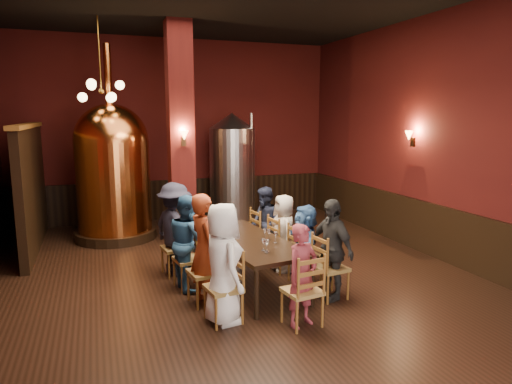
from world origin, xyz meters
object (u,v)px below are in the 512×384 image
object	(u,v)px
dining_table	(248,243)
rose_vase	(215,212)
person_0	(223,264)
person_2	(189,242)
copper_kettle	(113,170)
steel_vessel	(232,168)
person_1	(204,249)

from	to	relation	value
dining_table	rose_vase	bearing A→B (deg)	97.95
person_0	rose_vase	xyz separation A→B (m)	(0.43, 2.08, 0.21)
dining_table	person_2	size ratio (longest dim) A/B	1.72
person_0	person_2	bearing A→B (deg)	1.30
copper_kettle	person_0	bearing A→B (deg)	-76.62
steel_vessel	rose_vase	distance (m)	3.48
dining_table	rose_vase	xyz separation A→B (m)	(-0.28, 0.97, 0.31)
dining_table	person_1	bearing A→B (deg)	-158.78
copper_kettle	person_2	bearing A→B (deg)	-74.55
person_0	person_1	world-z (taller)	person_1
rose_vase	steel_vessel	bearing A→B (deg)	68.27
rose_vase	copper_kettle	bearing A→B (deg)	120.59
steel_vessel	rose_vase	xyz separation A→B (m)	(-1.28, -3.22, -0.35)
steel_vessel	dining_table	bearing A→B (deg)	-103.51
copper_kettle	steel_vessel	xyz separation A→B (m)	(2.83, 0.61, -0.14)
steel_vessel	rose_vase	bearing A→B (deg)	-111.73
person_2	dining_table	bearing A→B (deg)	-109.85
copper_kettle	rose_vase	world-z (taller)	copper_kettle
dining_table	copper_kettle	bearing A→B (deg)	109.01
person_0	steel_vessel	distance (m)	5.60
person_1	person_0	bearing A→B (deg)	177.26
person_2	rose_vase	distance (m)	1.01
dining_table	person_0	bearing A→B (deg)	-130.36
dining_table	steel_vessel	xyz separation A→B (m)	(1.01, 4.19, 0.66)
person_2	steel_vessel	bearing A→B (deg)	-32.00
person_1	rose_vase	bearing A→B (deg)	-30.85
person_1	steel_vessel	distance (m)	5.00
person_1	copper_kettle	world-z (taller)	copper_kettle
person_0	person_2	xyz separation A→B (m)	(-0.18, 1.32, -0.05)
person_0	rose_vase	world-z (taller)	person_0
dining_table	person_2	xyz separation A→B (m)	(-0.89, 0.21, 0.04)
person_2	copper_kettle	size ratio (longest dim) A/B	0.36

